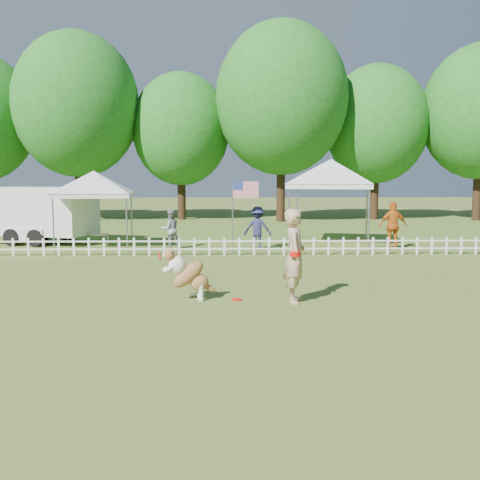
% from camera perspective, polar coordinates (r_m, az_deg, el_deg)
% --- Properties ---
extents(ground, '(120.00, 120.00, 0.00)m').
position_cam_1_polar(ground, '(11.01, -0.67, -6.91)').
color(ground, '#516D22').
rests_on(ground, ground).
extents(picket_fence, '(22.00, 0.08, 0.60)m').
position_cam_1_polar(picket_fence, '(17.85, -0.90, -0.69)').
color(picket_fence, white).
rests_on(picket_fence, ground).
extents(handler, '(0.55, 0.76, 1.95)m').
position_cam_1_polar(handler, '(11.10, 5.88, -1.70)').
color(handler, tan).
rests_on(handler, ground).
extents(dog, '(1.14, 0.60, 1.12)m').
position_cam_1_polar(dog, '(11.31, -5.45, -3.68)').
color(dog, brown).
rests_on(dog, ground).
extents(frisbee_on_turf, '(0.32, 0.32, 0.02)m').
position_cam_1_polar(frisbee_on_turf, '(11.42, -0.35, -6.36)').
color(frisbee_on_turf, red).
rests_on(frisbee_on_turf, ground).
extents(canopy_tent_left, '(2.97, 2.97, 2.78)m').
position_cam_1_polar(canopy_tent_left, '(20.36, -15.22, 3.06)').
color(canopy_tent_left, silver).
rests_on(canopy_tent_left, ground).
extents(canopy_tent_right, '(3.74, 3.74, 3.23)m').
position_cam_1_polar(canopy_tent_right, '(21.06, 9.59, 3.93)').
color(canopy_tent_right, silver).
rests_on(canopy_tent_right, ground).
extents(cargo_trailer, '(5.59, 3.59, 2.27)m').
position_cam_1_polar(cargo_trailer, '(22.55, -20.58, 2.56)').
color(cargo_trailer, silver).
rests_on(cargo_trailer, ground).
extents(flag_pole, '(0.97, 0.20, 2.52)m').
position_cam_1_polar(flag_pole, '(18.47, -0.80, 2.55)').
color(flag_pole, gray).
rests_on(flag_pole, ground).
extents(spectator_a, '(0.87, 0.79, 1.45)m').
position_cam_1_polar(spectator_a, '(19.55, -7.45, 1.15)').
color(spectator_a, gray).
rests_on(spectator_a, ground).
extents(spectator_b, '(1.08, 0.71, 1.56)m').
position_cam_1_polar(spectator_b, '(19.20, 1.89, 1.26)').
color(spectator_b, '#23264C').
rests_on(spectator_b, ground).
extents(spectator_c, '(1.07, 0.54, 1.75)m').
position_cam_1_polar(spectator_c, '(19.94, 16.00, 1.48)').
color(spectator_c, '#D26418').
rests_on(spectator_c, ground).
extents(tree_left, '(7.40, 7.40, 12.00)m').
position_cam_1_polar(tree_left, '(33.58, -16.99, 12.21)').
color(tree_left, '#1E5C1A').
rests_on(tree_left, ground).
extents(tree_center_left, '(6.00, 6.00, 9.80)m').
position_cam_1_polar(tree_center_left, '(33.41, -6.32, 10.60)').
color(tree_center_left, '#1E5C1A').
rests_on(tree_center_left, ground).
extents(tree_center_right, '(7.60, 7.60, 12.60)m').
position_cam_1_polar(tree_center_right, '(32.07, 4.44, 13.30)').
color(tree_center_right, '#1E5C1A').
rests_on(tree_center_right, ground).
extents(tree_right, '(6.20, 6.20, 10.40)m').
position_cam_1_polar(tree_right, '(34.53, 14.31, 10.80)').
color(tree_right, '#1E5C1A').
rests_on(tree_right, ground).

